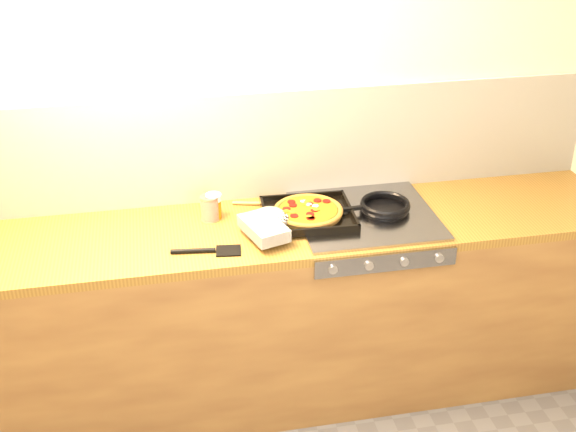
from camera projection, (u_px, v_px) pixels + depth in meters
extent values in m
plane|color=beige|center=(252.00, 125.00, 3.19)|extent=(3.20, 0.00, 3.20)
cube|color=white|center=(253.00, 147.00, 3.22)|extent=(3.20, 0.02, 0.50)
cube|color=olive|center=(266.00, 316.00, 3.31)|extent=(3.20, 0.60, 0.86)
cube|color=olive|center=(264.00, 230.00, 3.10)|extent=(3.20, 0.60, 0.04)
cube|color=gray|center=(386.00, 262.00, 2.93)|extent=(0.60, 0.03, 0.08)
cylinder|color=#A5A5AA|center=(333.00, 269.00, 2.88)|extent=(0.04, 0.02, 0.04)
cylinder|color=#A5A5AA|center=(369.00, 265.00, 2.91)|extent=(0.04, 0.02, 0.04)
cylinder|color=#A5A5AA|center=(404.00, 262.00, 2.93)|extent=(0.04, 0.02, 0.04)
cylinder|color=#A5A5AA|center=(439.00, 258.00, 2.96)|extent=(0.04, 0.02, 0.04)
cube|color=gray|center=(365.00, 216.00, 3.17)|extent=(0.60, 0.56, 0.02)
cube|color=black|center=(308.00, 216.00, 3.13)|extent=(0.40, 0.35, 0.01)
cube|color=black|center=(302.00, 196.00, 3.27)|extent=(0.39, 0.03, 0.02)
cube|color=black|center=(315.00, 230.00, 2.98)|extent=(0.39, 0.03, 0.02)
cube|color=black|center=(350.00, 209.00, 3.15)|extent=(0.02, 0.34, 0.02)
cube|color=black|center=(265.00, 215.00, 3.10)|extent=(0.02, 0.34, 0.02)
cylinder|color=olive|center=(308.00, 212.00, 3.13)|extent=(0.30, 0.30, 0.02)
torus|color=olive|center=(308.00, 210.00, 3.12)|extent=(0.31, 0.31, 0.02)
cylinder|color=orange|center=(308.00, 210.00, 3.12)|extent=(0.26, 0.26, 0.01)
cylinder|color=maroon|center=(315.00, 210.00, 3.11)|extent=(0.04, 0.04, 0.00)
cylinder|color=maroon|center=(291.00, 202.00, 3.17)|extent=(0.04, 0.04, 0.00)
cylinder|color=maroon|center=(311.00, 218.00, 3.04)|extent=(0.04, 0.04, 0.00)
cylinder|color=maroon|center=(287.00, 209.00, 3.12)|extent=(0.04, 0.04, 0.00)
cylinder|color=maroon|center=(318.00, 201.00, 3.19)|extent=(0.04, 0.04, 0.00)
cylinder|color=maroon|center=(309.00, 204.00, 3.16)|extent=(0.04, 0.04, 0.00)
cylinder|color=maroon|center=(294.00, 216.00, 3.06)|extent=(0.04, 0.04, 0.00)
cylinder|color=maroon|center=(327.00, 201.00, 3.18)|extent=(0.04, 0.04, 0.00)
cylinder|color=maroon|center=(311.00, 218.00, 3.05)|extent=(0.04, 0.04, 0.00)
cylinder|color=maroon|center=(310.00, 214.00, 3.07)|extent=(0.04, 0.04, 0.00)
cylinder|color=maroon|center=(293.00, 205.00, 3.15)|extent=(0.04, 0.04, 0.00)
ellipsoid|color=#C77512|center=(292.00, 211.00, 3.09)|extent=(0.03, 0.02, 0.01)
ellipsoid|color=#C77512|center=(287.00, 211.00, 3.10)|extent=(0.03, 0.02, 0.01)
ellipsoid|color=#C77512|center=(304.00, 204.00, 3.16)|extent=(0.03, 0.02, 0.01)
ellipsoid|color=#C77512|center=(302.00, 200.00, 3.19)|extent=(0.03, 0.02, 0.01)
ellipsoid|color=#C77512|center=(308.00, 216.00, 3.05)|extent=(0.03, 0.02, 0.01)
ellipsoid|color=#C77512|center=(316.00, 210.00, 3.11)|extent=(0.03, 0.02, 0.01)
ellipsoid|color=#C77512|center=(313.00, 208.00, 3.12)|extent=(0.03, 0.02, 0.01)
ellipsoid|color=#C77512|center=(293.00, 212.00, 3.09)|extent=(0.03, 0.02, 0.01)
ellipsoid|color=#C77512|center=(307.00, 201.00, 3.18)|extent=(0.03, 0.02, 0.01)
ellipsoid|color=silver|center=(303.00, 201.00, 3.18)|extent=(0.03, 0.03, 0.01)
ellipsoid|color=silver|center=(309.00, 204.00, 3.15)|extent=(0.03, 0.03, 0.01)
ellipsoid|color=silver|center=(315.00, 206.00, 3.14)|extent=(0.03, 0.03, 0.01)
cube|color=black|center=(264.00, 228.00, 2.97)|extent=(0.20, 0.26, 0.05)
ellipsoid|color=black|center=(270.00, 215.00, 3.07)|extent=(0.14, 0.14, 0.05)
cylinder|color=black|center=(280.00, 223.00, 3.00)|extent=(0.09, 0.11, 0.05)
cylinder|color=black|center=(385.00, 209.00, 3.19)|extent=(0.22, 0.22, 0.01)
torus|color=black|center=(385.00, 205.00, 3.18)|extent=(0.24, 0.24, 0.02)
cube|color=black|center=(347.00, 209.00, 3.14)|extent=(0.16, 0.03, 0.01)
cylinder|color=maroon|center=(210.00, 208.00, 3.12)|extent=(0.08, 0.08, 0.10)
cylinder|color=#B2B2B7|center=(209.00, 197.00, 3.09)|extent=(0.08, 0.08, 0.01)
cylinder|color=#B2B2B7|center=(210.00, 219.00, 3.14)|extent=(0.08, 0.08, 0.01)
cylinder|color=#DD600D|center=(214.00, 209.00, 3.14)|extent=(0.07, 0.07, 0.09)
cylinder|color=silver|center=(213.00, 197.00, 3.11)|extent=(0.07, 0.07, 0.03)
cylinder|color=tan|center=(261.00, 203.00, 3.26)|extent=(0.26, 0.08, 0.02)
ellipsoid|color=tan|center=(292.00, 204.00, 3.25)|extent=(0.07, 0.06, 0.02)
cube|color=black|center=(228.00, 251.00, 2.90)|extent=(0.11, 0.10, 0.01)
cylinder|color=black|center=(193.00, 251.00, 2.89)|extent=(0.18, 0.04, 0.02)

